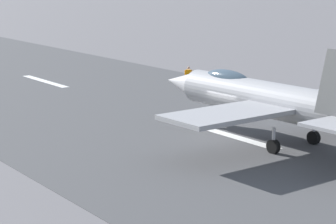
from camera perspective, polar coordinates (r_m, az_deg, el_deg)
The scene contains 4 objects.
ground_plane at distance 40.17m, azimuth 4.84°, elevation -1.88°, with size 400.00×400.00×0.00m, color slate.
runway_strip at distance 40.16m, azimuth 4.86°, elevation -1.87°, with size 240.00×26.00×0.02m.
fighter_jet at distance 38.12m, azimuth 8.48°, elevation 1.10°, with size 17.15×15.10×5.68m.
crew_person at distance 56.60m, azimuth 1.73°, elevation 2.97°, with size 0.62×0.47×1.72m.
Camera 1 is at (-29.76, 25.33, 9.31)m, focal length 72.88 mm.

